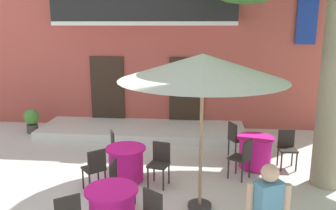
% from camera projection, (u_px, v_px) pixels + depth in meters
% --- Properties ---
extents(ground_plane, '(120.00, 120.00, 0.00)m').
position_uv_depth(ground_plane, '(154.00, 200.00, 6.82)').
color(ground_plane, silver).
extents(building_facade, '(13.00, 5.09, 7.50)m').
position_uv_depth(building_facade, '(154.00, 12.00, 12.83)').
color(building_facade, '#B24C42').
rests_on(building_facade, ground).
extents(entrance_step_platform, '(6.22, 1.88, 0.25)m').
position_uv_depth(entrance_step_platform, '(142.00, 130.00, 10.81)').
color(entrance_step_platform, silver).
rests_on(entrance_step_platform, ground).
extents(cafe_table_near_tree, '(0.86, 0.86, 0.76)m').
position_uv_depth(cafe_table_near_tree, '(126.00, 164.00, 7.57)').
color(cafe_table_near_tree, '#DB1984').
rests_on(cafe_table_near_tree, ground).
extents(cafe_chair_near_tree_0, '(0.56, 0.56, 0.91)m').
position_uv_depth(cafe_chair_near_tree_0, '(95.00, 167.00, 7.05)').
color(cafe_chair_near_tree_0, '#2D2823').
rests_on(cafe_chair_near_tree_0, ground).
extents(cafe_chair_near_tree_1, '(0.49, 0.49, 0.91)m').
position_uv_depth(cafe_chair_near_tree_1, '(160.00, 161.00, 7.36)').
color(cafe_chair_near_tree_1, '#2D2823').
rests_on(cafe_chair_near_tree_1, ground).
extents(cafe_chair_near_tree_2, '(0.52, 0.52, 0.91)m').
position_uv_depth(cafe_chair_near_tree_2, '(117.00, 147.00, 8.22)').
color(cafe_chair_near_tree_2, '#2D2823').
rests_on(cafe_chair_near_tree_2, ground).
extents(cafe_table_middle, '(0.86, 0.86, 0.76)m').
position_uv_depth(cafe_table_middle, '(255.00, 152.00, 8.25)').
color(cafe_table_middle, '#DB1984').
rests_on(cafe_table_middle, ground).
extents(cafe_chair_middle_0, '(0.42, 0.42, 0.91)m').
position_uv_depth(cafe_chair_middle_0, '(287.00, 146.00, 8.25)').
color(cafe_chair_middle_0, '#2D2823').
rests_on(cafe_chair_middle_0, ground).
extents(cafe_chair_middle_1, '(0.53, 0.53, 0.91)m').
position_uv_depth(cafe_chair_middle_1, '(236.00, 137.00, 8.88)').
color(cafe_chair_middle_1, '#2D2823').
rests_on(cafe_chair_middle_1, ground).
extents(cafe_chair_middle_2, '(0.56, 0.56, 0.91)m').
position_uv_depth(cafe_chair_middle_2, '(243.00, 156.00, 7.61)').
color(cafe_chair_middle_2, '#2D2823').
rests_on(cafe_chair_middle_2, ground).
extents(cafe_table_front, '(0.86, 0.86, 0.76)m').
position_uv_depth(cafe_table_front, '(112.00, 210.00, 5.70)').
color(cafe_table_front, '#DB1984').
rests_on(cafe_table_front, ground).
extents(cafe_chair_front_0, '(0.41, 0.41, 0.91)m').
position_uv_depth(cafe_chair_front_0, '(119.00, 181.00, 6.40)').
color(cafe_chair_front_0, '#2D2823').
rests_on(cafe_chair_front_0, ground).
extents(cafe_umbrella, '(2.90, 2.90, 2.85)m').
position_uv_depth(cafe_umbrella, '(203.00, 68.00, 5.93)').
color(cafe_umbrella, '#997A56').
rests_on(cafe_umbrella, ground).
extents(ground_planter_left, '(0.45, 0.45, 0.76)m').
position_uv_depth(ground_planter_left, '(32.00, 120.00, 10.91)').
color(ground_planter_left, '#47423D').
rests_on(ground_planter_left, ground).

